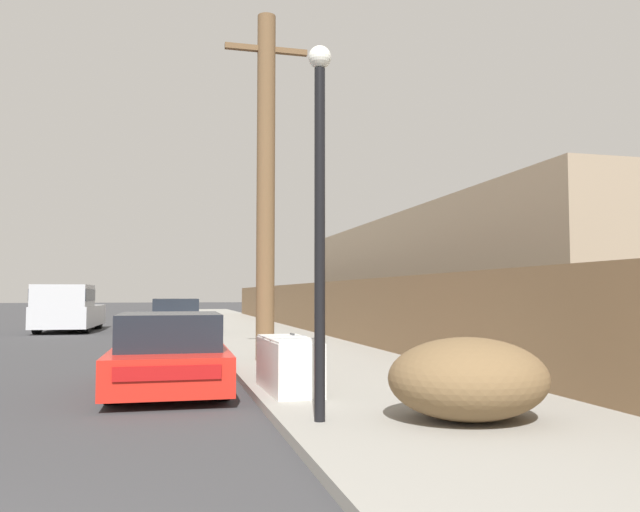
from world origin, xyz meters
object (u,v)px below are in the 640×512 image
object	(u,v)px
car_parked_mid	(175,319)
pickup_truck	(68,309)
discarded_fridge	(288,364)
street_lamp	(320,198)
utility_pole	(266,182)
brush_pile	(468,379)
parked_sports_car_red	(170,354)

from	to	relation	value
car_parked_mid	pickup_truck	distance (m)	5.62
discarded_fridge	car_parked_mid	xyz separation A→B (m)	(-1.40, 13.83, 0.13)
discarded_fridge	street_lamp	bearing A→B (deg)	-93.30
discarded_fridge	pickup_truck	world-z (taller)	pickup_truck
car_parked_mid	utility_pole	distance (m)	10.27
discarded_fridge	pickup_truck	bearing A→B (deg)	105.98
pickup_truck	brush_pile	size ratio (longest dim) A/B	2.97
pickup_truck	discarded_fridge	bearing A→B (deg)	109.62
parked_sports_car_red	utility_pole	xyz separation A→B (m)	(1.97, 2.89, 3.36)
car_parked_mid	brush_pile	world-z (taller)	car_parked_mid
discarded_fridge	brush_pile	distance (m)	2.95
parked_sports_car_red	discarded_fridge	bearing A→B (deg)	-38.55
parked_sports_car_red	pickup_truck	distance (m)	16.73
car_parked_mid	brush_pile	distance (m)	16.61
car_parked_mid	street_lamp	bearing A→B (deg)	-85.39
utility_pole	street_lamp	bearing A→B (deg)	-93.49
discarded_fridge	car_parked_mid	world-z (taller)	car_parked_mid
utility_pole	brush_pile	distance (m)	7.65
discarded_fridge	street_lamp	xyz separation A→B (m)	(-0.07, -2.19, 2.08)
street_lamp	brush_pile	world-z (taller)	street_lamp
parked_sports_car_red	pickup_truck	size ratio (longest dim) A/B	0.79
pickup_truck	utility_pole	bearing A→B (deg)	115.82
car_parked_mid	pickup_truck	xyz separation A→B (m)	(-4.12, 3.81, 0.30)
parked_sports_car_red	utility_pole	bearing A→B (deg)	56.70
discarded_fridge	utility_pole	xyz separation A→B (m)	(0.32, 4.26, 3.41)
parked_sports_car_red	utility_pole	world-z (taller)	utility_pole
discarded_fridge	parked_sports_car_red	distance (m)	2.15
parked_sports_car_red	pickup_truck	bearing A→B (deg)	104.41
car_parked_mid	street_lamp	xyz separation A→B (m)	(1.33, -16.01, 1.96)
discarded_fridge	utility_pole	size ratio (longest dim) A/B	0.24
brush_pile	car_parked_mid	bearing A→B (deg)	100.17
parked_sports_car_red	street_lamp	size ratio (longest dim) A/B	1.00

